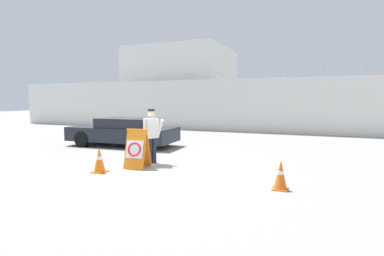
{
  "coord_description": "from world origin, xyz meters",
  "views": [
    {
      "loc": [
        4.85,
        -7.69,
        2.05
      ],
      "look_at": [
        0.76,
        2.34,
        1.02
      ],
      "focal_mm": 28.0,
      "sensor_mm": 36.0,
      "label": 1
    }
  ],
  "objects_px": {
    "traffic_cone_mid": "(99,160)",
    "security_guard": "(152,133)",
    "parked_car_front_coupe": "(124,132)",
    "traffic_cone_near": "(281,175)",
    "barricade_sign": "(137,149)"
  },
  "relations": [
    {
      "from": "traffic_cone_mid",
      "to": "security_guard",
      "type": "bearing_deg",
      "value": 63.0
    },
    {
      "from": "parked_car_front_coupe",
      "to": "traffic_cone_mid",
      "type": "bearing_deg",
      "value": 114.54
    },
    {
      "from": "traffic_cone_near",
      "to": "traffic_cone_mid",
      "type": "relative_size",
      "value": 0.95
    },
    {
      "from": "traffic_cone_near",
      "to": "traffic_cone_mid",
      "type": "bearing_deg",
      "value": -177.1
    },
    {
      "from": "traffic_cone_near",
      "to": "parked_car_front_coupe",
      "type": "distance_m",
      "value": 8.22
    },
    {
      "from": "security_guard",
      "to": "traffic_cone_mid",
      "type": "xyz_separation_m",
      "value": [
        -0.8,
        -1.56,
        -0.62
      ]
    },
    {
      "from": "barricade_sign",
      "to": "parked_car_front_coupe",
      "type": "bearing_deg",
      "value": 122.95
    },
    {
      "from": "security_guard",
      "to": "parked_car_front_coupe",
      "type": "relative_size",
      "value": 0.36
    },
    {
      "from": "security_guard",
      "to": "traffic_cone_mid",
      "type": "relative_size",
      "value": 2.46
    },
    {
      "from": "traffic_cone_near",
      "to": "security_guard",
      "type": "bearing_deg",
      "value": 162.24
    },
    {
      "from": "security_guard",
      "to": "parked_car_front_coupe",
      "type": "bearing_deg",
      "value": 71.18
    },
    {
      "from": "traffic_cone_mid",
      "to": "parked_car_front_coupe",
      "type": "xyz_separation_m",
      "value": [
        -2.22,
        4.34,
        0.28
      ]
    },
    {
      "from": "barricade_sign",
      "to": "parked_car_front_coupe",
      "type": "relative_size",
      "value": 0.24
    },
    {
      "from": "parked_car_front_coupe",
      "to": "barricade_sign",
      "type": "bearing_deg",
      "value": 127.38
    },
    {
      "from": "barricade_sign",
      "to": "parked_car_front_coupe",
      "type": "distance_m",
      "value": 4.5
    }
  ]
}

